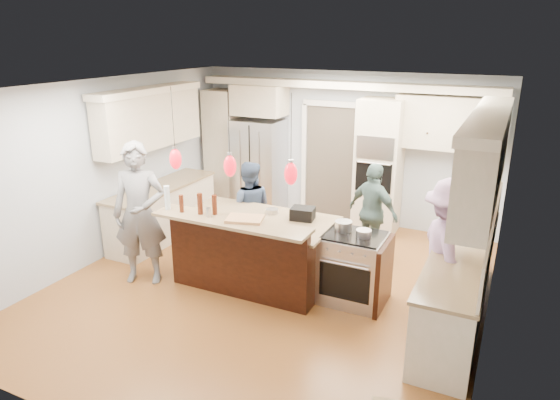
{
  "coord_description": "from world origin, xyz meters",
  "views": [
    {
      "loc": [
        2.8,
        -5.46,
        3.3
      ],
      "look_at": [
        0.0,
        0.35,
        1.15
      ],
      "focal_mm": 32.0,
      "sensor_mm": 36.0,
      "label": 1
    }
  ],
  "objects_px": {
    "kitchen_island": "(255,249)",
    "person_bar_end": "(140,214)",
    "island_range": "(355,268)",
    "person_far_left": "(249,209)",
    "refrigerator": "(259,167)"
  },
  "relations": [
    {
      "from": "island_range",
      "to": "person_far_left",
      "type": "relative_size",
      "value": 0.62
    },
    {
      "from": "kitchen_island",
      "to": "island_range",
      "type": "bearing_deg",
      "value": 3.07
    },
    {
      "from": "island_range",
      "to": "person_far_left",
      "type": "xyz_separation_m",
      "value": [
        -1.93,
        0.7,
        0.29
      ]
    },
    {
      "from": "island_range",
      "to": "person_far_left",
      "type": "distance_m",
      "value": 2.08
    },
    {
      "from": "refrigerator",
      "to": "island_range",
      "type": "distance_m",
      "value": 3.71
    },
    {
      "from": "refrigerator",
      "to": "island_range",
      "type": "height_order",
      "value": "refrigerator"
    },
    {
      "from": "kitchen_island",
      "to": "person_far_left",
      "type": "bearing_deg",
      "value": 124.1
    },
    {
      "from": "kitchen_island",
      "to": "person_bar_end",
      "type": "distance_m",
      "value": 1.64
    },
    {
      "from": "refrigerator",
      "to": "person_far_left",
      "type": "height_order",
      "value": "refrigerator"
    },
    {
      "from": "kitchen_island",
      "to": "island_range",
      "type": "height_order",
      "value": "kitchen_island"
    },
    {
      "from": "refrigerator",
      "to": "kitchen_island",
      "type": "bearing_deg",
      "value": -63.08
    },
    {
      "from": "refrigerator",
      "to": "person_bar_end",
      "type": "xyz_separation_m",
      "value": [
        -0.11,
        -3.21,
        0.09
      ]
    },
    {
      "from": "refrigerator",
      "to": "person_far_left",
      "type": "bearing_deg",
      "value": -66.54
    },
    {
      "from": "island_range",
      "to": "person_far_left",
      "type": "height_order",
      "value": "person_far_left"
    },
    {
      "from": "kitchen_island",
      "to": "person_bar_end",
      "type": "height_order",
      "value": "person_bar_end"
    }
  ]
}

